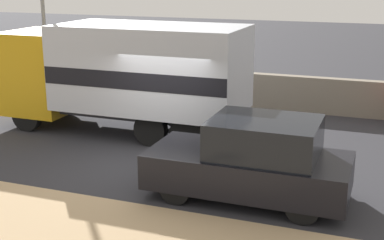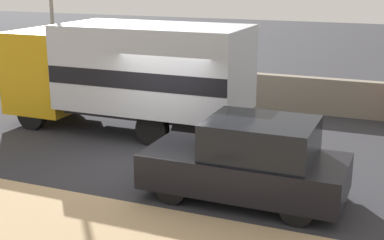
# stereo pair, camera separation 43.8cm
# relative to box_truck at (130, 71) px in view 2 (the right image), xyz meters

# --- Properties ---
(ground_plane) EXTENTS (80.00, 80.00, 0.00)m
(ground_plane) POSITION_rel_box_truck_xyz_m (1.69, -2.25, -1.79)
(ground_plane) COLOR #2D2D33
(stone_wall_backdrop) EXTENTS (60.00, 0.35, 1.20)m
(stone_wall_backdrop) POSITION_rel_box_truck_xyz_m (1.69, 4.12, -1.19)
(stone_wall_backdrop) COLOR gray
(stone_wall_backdrop) RESTS_ON ground_plane
(box_truck) EXTENTS (7.22, 2.60, 3.13)m
(box_truck) POSITION_rel_box_truck_xyz_m (0.00, 0.00, 0.00)
(box_truck) COLOR gold
(box_truck) RESTS_ON ground_plane
(car_hatchback) EXTENTS (4.11, 1.86, 1.72)m
(car_hatchback) POSITION_rel_box_truck_xyz_m (4.59, -3.39, -0.96)
(car_hatchback) COLOR black
(car_hatchback) RESTS_ON ground_plane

